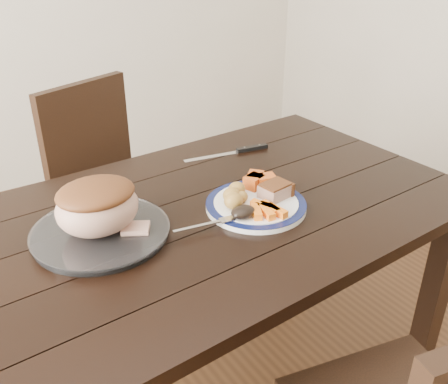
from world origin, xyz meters
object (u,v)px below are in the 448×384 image
dinner_plate (256,206)px  dining_table (197,239)px  fork (210,224)px  roast_joint (97,208)px  serving_platter (101,233)px  chair_far (110,184)px  pork_slice (275,191)px  carving_knife (242,150)px

dinner_plate → dining_table: bearing=154.6°
fork → roast_joint: bearing=162.0°
serving_platter → fork: bearing=-27.8°
chair_far → fork: size_ratio=5.23×
chair_far → pork_slice: (0.21, -0.81, 0.27)m
dinner_plate → pork_slice: 0.07m
pork_slice → roast_joint: size_ratio=0.39×
chair_far → carving_knife: (0.35, -0.45, 0.23)m
fork → pork_slice: bearing=15.3°
pork_slice → dinner_plate: bearing=175.2°
dining_table → dinner_plate: dinner_plate is taller
dinner_plate → carving_knife: size_ratio=0.91×
dinner_plate → serving_platter: serving_platter is taller
dinner_plate → fork: fork is taller
chair_far → pork_slice: 0.88m
dining_table → chair_far: bearing=89.2°
chair_far → pork_slice: bearing=85.3°
serving_platter → roast_joint: roast_joint is taller
pork_slice → fork: size_ratio=0.47×
roast_joint → dining_table: bearing=-6.7°
dining_table → chair_far: size_ratio=1.76×
chair_far → serving_platter: size_ratio=2.66×
dinner_plate → roast_joint: 0.45m
dinner_plate → carving_knife: (0.20, 0.35, -0.00)m
fork → dining_table: bearing=89.4°
dining_table → fork: 0.15m
fork → carving_knife: (0.37, 0.38, -0.01)m
dining_table → serving_platter: size_ratio=4.67×
chair_far → dinner_plate: bearing=81.0°
dinner_plate → fork: (-0.17, -0.03, 0.01)m
dinner_plate → roast_joint: bearing=166.1°
dinner_plate → carving_knife: 0.41m
pork_slice → roast_joint: (-0.49, 0.11, 0.05)m
dinner_plate → fork: size_ratio=1.62×
chair_far → serving_platter: bearing=49.0°
dinner_plate → pork_slice: pork_slice is taller
dining_table → chair_far: chair_far is taller
dining_table → roast_joint: 0.33m
dining_table → carving_knife: (0.36, 0.28, 0.10)m
serving_platter → roast_joint: bearing=90.0°
serving_platter → fork: (0.25, -0.13, 0.01)m
roast_joint → serving_platter: bearing=-90.0°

